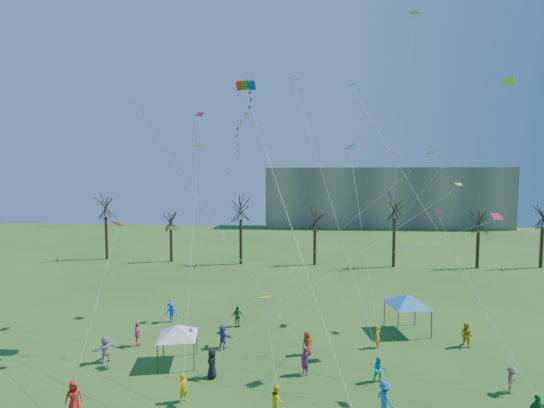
# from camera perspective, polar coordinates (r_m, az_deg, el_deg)

# --- Properties ---
(distant_building) EXTENTS (60.00, 14.00, 15.00)m
(distant_building) POSITION_cam_1_polar(r_m,az_deg,el_deg) (102.67, 16.33, 1.02)
(distant_building) COLOR gray
(distant_building) RESTS_ON ground
(bare_tree_row) EXTENTS (68.76, 7.89, 10.71)m
(bare_tree_row) POSITION_cam_1_polar(r_m,az_deg,el_deg) (54.84, 4.88, -2.05)
(bare_tree_row) COLOR black
(bare_tree_row) RESTS_ON ground
(big_box_kite) EXTENTS (4.27, 8.47, 23.81)m
(big_box_kite) POSITION_cam_1_polar(r_m,az_deg,el_deg) (28.61, -4.31, 10.41)
(big_box_kite) COLOR red
(big_box_kite) RESTS_ON ground
(canopy_tent_white) EXTENTS (3.52, 3.52, 2.68)m
(canopy_tent_white) POSITION_cam_1_polar(r_m,az_deg,el_deg) (27.76, -14.02, -18.01)
(canopy_tent_white) COLOR #3F3F44
(canopy_tent_white) RESTS_ON ground
(canopy_tent_blue) EXTENTS (4.15, 4.15, 3.15)m
(canopy_tent_blue) POSITION_cam_1_polar(r_m,az_deg,el_deg) (33.63, 19.72, -13.45)
(canopy_tent_blue) COLOR #3F3F44
(canopy_tent_blue) RESTS_ON ground
(festival_crowd) EXTENTS (26.92, 13.64, 1.84)m
(festival_crowd) POSITION_cam_1_polar(r_m,az_deg,el_deg) (27.21, -0.35, -21.58)
(festival_crowd) COLOR red
(festival_crowd) RESTS_ON ground
(small_kites_aloft) EXTENTS (30.48, 17.18, 31.88)m
(small_kites_aloft) POSITION_cam_1_polar(r_m,az_deg,el_deg) (29.27, 8.37, 6.91)
(small_kites_aloft) COLOR #E34C0B
(small_kites_aloft) RESTS_ON ground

